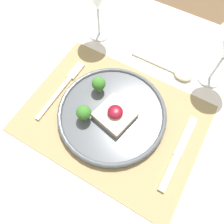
{
  "coord_description": "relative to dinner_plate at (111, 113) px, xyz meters",
  "views": [
    {
      "loc": [
        0.12,
        -0.21,
        1.28
      ],
      "look_at": [
        -0.01,
        0.01,
        0.77
      ],
      "focal_mm": 35.0,
      "sensor_mm": 36.0,
      "label": 1
    }
  ],
  "objects": [
    {
      "name": "dining_table",
      "position": [
        0.01,
        -0.0,
        -0.12
      ],
      "size": [
        1.2,
        0.96,
        0.75
      ],
      "color": "white",
      "rests_on": "ground_plane"
    },
    {
      "name": "knife",
      "position": [
        0.19,
        -0.02,
        -0.01
      ],
      "size": [
        0.02,
        0.21,
        0.01
      ],
      "rotation": [
        0.0,
        0.0,
        -0.03
      ],
      "color": "beige",
      "rests_on": "placemat"
    },
    {
      "name": "spoon",
      "position": [
        0.1,
        0.22,
        -0.01
      ],
      "size": [
        0.2,
        0.05,
        0.02
      ],
      "rotation": [
        0.0,
        0.0,
        -0.06
      ],
      "color": "beige",
      "rests_on": "dining_table"
    },
    {
      "name": "ground_plane",
      "position": [
        0.01,
        -0.0,
        -0.76
      ],
      "size": [
        8.0,
        8.0,
        0.0
      ],
      "primitive_type": "plane",
      "color": "brown"
    },
    {
      "name": "fork",
      "position": [
        -0.16,
        0.01,
        -0.01
      ],
      "size": [
        0.02,
        0.21,
        0.01
      ],
      "rotation": [
        0.0,
        0.0,
        -0.01
      ],
      "color": "beige",
      "rests_on": "placemat"
    },
    {
      "name": "placemat",
      "position": [
        0.01,
        -0.0,
        -0.02
      ],
      "size": [
        0.46,
        0.35,
        0.0
      ],
      "primitive_type": "cube",
      "color": "#9E895B",
      "rests_on": "dining_table"
    },
    {
      "name": "dinner_plate",
      "position": [
        0.0,
        0.0,
        0.0
      ],
      "size": [
        0.29,
        0.29,
        0.07
      ],
      "color": "#4C5156",
      "rests_on": "placemat"
    }
  ]
}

